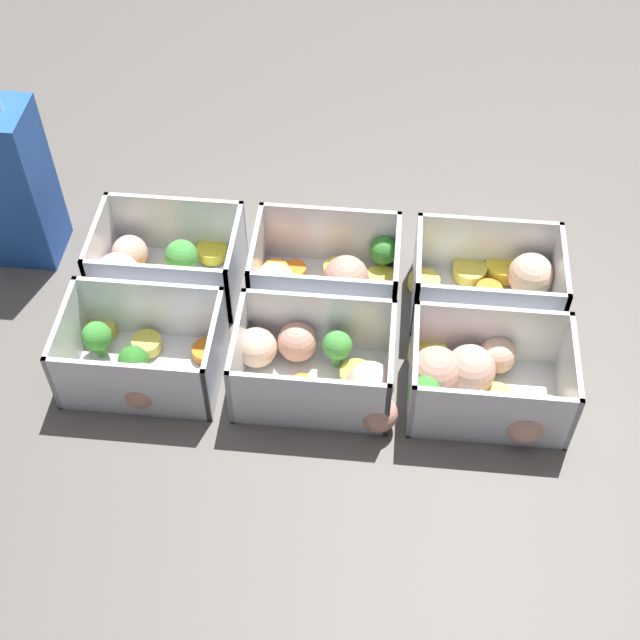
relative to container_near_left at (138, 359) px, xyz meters
The scene contains 8 objects.
ground_plane 0.19m from the container_near_left, 21.04° to the left, with size 4.00×4.00×0.00m, color #56514C.
container_near_left is the anchor object (origin of this frame).
container_near_center 0.18m from the container_near_left, ahead, with size 0.18×0.12×0.08m.
container_near_right 0.33m from the container_near_left, ahead, with size 0.17×0.14×0.08m.
container_far_left 0.13m from the container_near_left, 94.15° to the left, with size 0.16×0.12×0.08m.
container_far_center 0.21m from the container_near_left, 36.07° to the left, with size 0.17×0.11×0.08m.
container_far_right 0.38m from the container_near_left, 20.87° to the left, with size 0.16×0.13×0.08m.
juice_carton 0.24m from the container_near_left, 133.91° to the left, with size 0.07×0.07×0.20m.
Camera 1 is at (0.06, -0.59, 0.72)m, focal length 50.00 mm.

